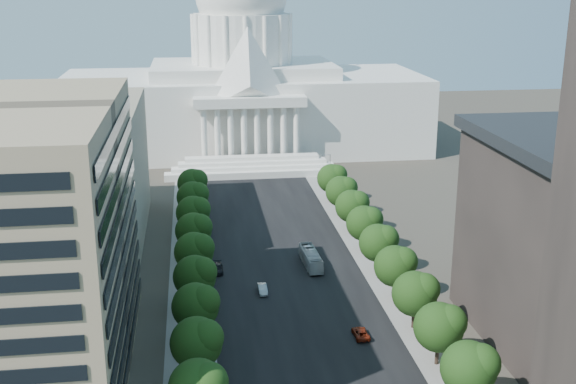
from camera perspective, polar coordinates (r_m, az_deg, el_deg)
name	(u,v)px	position (r m, az deg, el deg)	size (l,w,h in m)	color
road_asphalt	(277,244)	(158.92, -0.90, -4.16)	(30.00, 260.00, 0.01)	black
sidewalk_left	(190,249)	(157.98, -7.78, -4.45)	(8.00, 260.00, 0.02)	gray
sidewalk_right	(361,240)	(162.10, 5.79, -3.82)	(8.00, 260.00, 0.02)	gray
capitol	(243,90)	(245.81, -3.57, 8.06)	(120.00, 56.00, 73.00)	white
office_block_left_far	(53,174)	(165.78, -18.07, 1.33)	(38.00, 52.00, 30.00)	gray
tree_l_c	(199,341)	(105.88, -7.08, -11.64)	(7.79, 7.60, 9.97)	#33261C
tree_l_d	(197,305)	(116.60, -7.17, -8.86)	(7.79, 7.60, 9.97)	#33261C
tree_l_e	(196,275)	(127.55, -7.24, -6.56)	(7.79, 7.60, 9.97)	#33261C
tree_l_f	(196,251)	(138.68, -7.31, -4.62)	(7.79, 7.60, 9.97)	#33261C
tree_l_g	(195,230)	(149.94, -7.36, -2.97)	(7.79, 7.60, 9.97)	#33261C
tree_l_h	(194,212)	(161.30, -7.40, -1.56)	(7.79, 7.60, 9.97)	#33261C
tree_l_i	(194,196)	(172.76, -7.44, -0.33)	(7.79, 7.60, 9.97)	#33261C
tree_l_j	(193,183)	(184.28, -7.48, 0.75)	(7.79, 7.60, 9.97)	#33261C
tree_r_b	(472,367)	(101.91, 14.30, -13.26)	(7.79, 7.60, 9.97)	#33261C
tree_r_c	(441,326)	(111.73, 12.03, -10.30)	(7.79, 7.60, 9.97)	#33261C
tree_r_d	(417,292)	(121.94, 10.16, -7.82)	(7.79, 7.60, 9.97)	#33261C
tree_r_e	(397,265)	(132.45, 8.60, -5.72)	(7.79, 7.60, 9.97)	#33261C
tree_r_f	(380,242)	(143.20, 7.28, -3.92)	(7.79, 7.60, 9.97)	#33261C
tree_r_g	(366,222)	(154.13, 6.15, -2.38)	(7.79, 7.60, 9.97)	#33261C
tree_r_h	(353,205)	(165.20, 5.17, -1.04)	(7.79, 7.60, 9.97)	#33261C
tree_r_i	(342,190)	(176.40, 4.32, 0.12)	(7.79, 7.60, 9.97)	#33261C
tree_r_j	(333,177)	(187.70, 3.57, 1.15)	(7.79, 7.60, 9.97)	#33261C
streetlight_b	(453,332)	(111.85, 12.91, -10.69)	(2.61, 0.44, 9.00)	gray
streetlight_c	(405,267)	(133.29, 9.21, -5.89)	(2.61, 0.44, 9.00)	gray
streetlight_d	(371,223)	(155.79, 6.60, -2.43)	(2.61, 0.44, 9.00)	gray
streetlight_e	(347,190)	(178.96, 4.67, 0.15)	(2.61, 0.44, 9.00)	gray
streetlight_f	(328,165)	(202.56, 3.18, 2.13)	(2.61, 0.44, 9.00)	gray
car_silver	(262,289)	(135.24, -2.03, -7.67)	(1.60, 4.58, 1.51)	#94979B
car_red	(361,333)	(120.30, 5.76, -11.04)	(2.27, 4.93, 1.37)	maroon
car_dark_b	(218,269)	(144.81, -5.59, -6.05)	(2.13, 5.25, 1.52)	black
city_bus	(311,258)	(146.96, 1.81, -5.25)	(2.79, 11.94, 3.33)	silver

